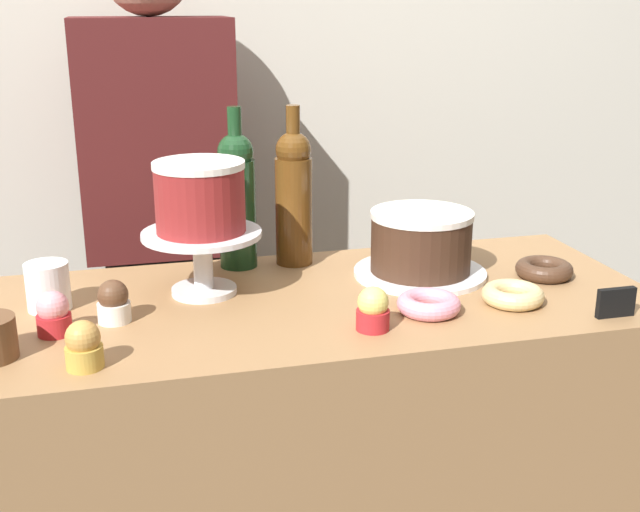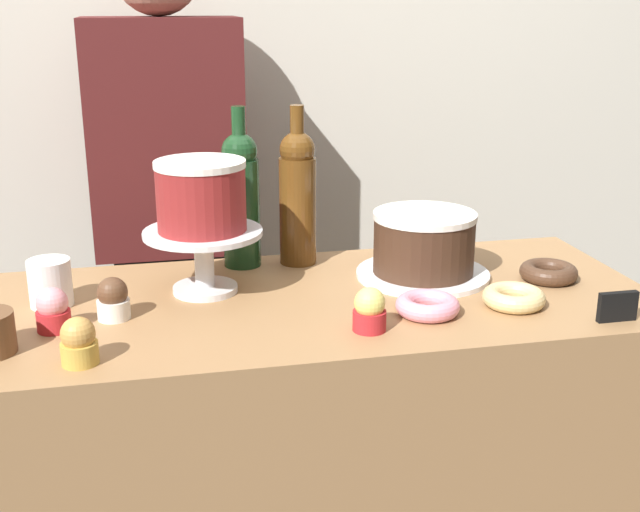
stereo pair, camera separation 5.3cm
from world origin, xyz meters
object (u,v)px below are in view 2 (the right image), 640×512
cupcake_caramel (79,342)px  cupcake_strawberry (53,311)px  cupcake_lemon (370,310)px  cupcake_chocolate (113,299)px  cake_stand_pedestal (204,250)px  barista_figure (173,251)px  wine_bottle_green (241,197)px  coffee_cup_ceramic (50,283)px  wine_bottle_amber (299,195)px  donut_pink (427,306)px  chocolate_round_cake (424,242)px  price_sign_chalkboard (618,307)px  donut_chocolate (549,272)px  donut_glazed (514,297)px  white_layer_cake (201,196)px

cupcake_caramel → cupcake_strawberry: (-0.05, 0.14, 0.00)m
cupcake_lemon → cupcake_chocolate: bearing=161.0°
cake_stand_pedestal → barista_figure: 0.54m
wine_bottle_green → coffee_cup_ceramic: wine_bottle_green is taller
wine_bottle_amber → donut_pink: (0.16, -0.33, -0.13)m
chocolate_round_cake → barista_figure: size_ratio=0.13×
wine_bottle_green → price_sign_chalkboard: (0.58, -0.44, -0.12)m
cupcake_chocolate → chocolate_round_cake: bearing=9.3°
cupcake_strawberry → donut_chocolate: cupcake_strawberry is taller
cupcake_caramel → donut_glazed: size_ratio=0.66×
wine_bottle_green → donut_glazed: wine_bottle_green is taller
donut_glazed → white_layer_cake: bearing=160.2°
cake_stand_pedestal → cupcake_caramel: bearing=-127.3°
cupcake_caramel → cupcake_strawberry: bearing=109.4°
white_layer_cake → donut_pink: (0.37, -0.20, -0.17)m
wine_bottle_amber → cupcake_chocolate: wine_bottle_amber is taller
chocolate_round_cake → donut_chocolate: (0.23, -0.07, -0.05)m
cupcake_strawberry → coffee_cup_ceramic: (-0.02, 0.12, 0.01)m
white_layer_cake → cupcake_caramel: size_ratio=2.22×
chocolate_round_cake → cupcake_chocolate: chocolate_round_cake is taller
white_layer_cake → cupcake_chocolate: (-0.16, -0.10, -0.15)m
cupcake_caramel → coffee_cup_ceramic: 0.27m
cupcake_lemon → white_layer_cake: bearing=135.9°
wine_bottle_green → donut_pink: bearing=-50.7°
cupcake_chocolate → price_sign_chalkboard: cupcake_chocolate is taller
donut_glazed → barista_figure: size_ratio=0.07×
cake_stand_pedestal → cupcake_caramel: size_ratio=2.96×
cupcake_caramel → donut_chocolate: bearing=12.8°
donut_chocolate → donut_glazed: bearing=-138.3°
price_sign_chalkboard → white_layer_cake: bearing=156.4°
donut_glazed → donut_chocolate: size_ratio=1.00×
cake_stand_pedestal → wine_bottle_green: wine_bottle_green is taller
white_layer_cake → donut_chocolate: bearing=-6.7°
cake_stand_pedestal → donut_chocolate: 0.67m
donut_glazed → coffee_cup_ceramic: coffee_cup_ceramic is taller
wine_bottle_green → cupcake_lemon: wine_bottle_green is taller
cupcake_chocolate → cupcake_caramel: (-0.05, -0.17, 0.00)m
donut_chocolate → price_sign_chalkboard: size_ratio=1.60×
cupcake_chocolate → donut_pink: 0.54m
wine_bottle_green → barista_figure: bearing=109.5°
donut_pink → coffee_cup_ceramic: (-0.64, 0.19, 0.03)m
cake_stand_pedestal → chocolate_round_cake: (0.43, -0.00, -0.01)m
chocolate_round_cake → coffee_cup_ceramic: bearing=-179.4°
donut_chocolate → coffee_cup_ceramic: (-0.93, 0.07, 0.03)m
barista_figure → wine_bottle_amber: bearing=-56.8°
cupcake_caramel → donut_chocolate: size_ratio=0.66×
cake_stand_pedestal → white_layer_cake: white_layer_cake is taller
white_layer_cake → barista_figure: size_ratio=0.10×
coffee_cup_ceramic → wine_bottle_green: bearing=23.4°
cake_stand_pedestal → white_layer_cake: size_ratio=1.33×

